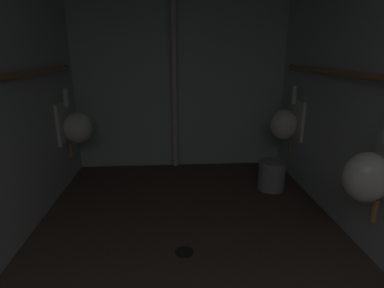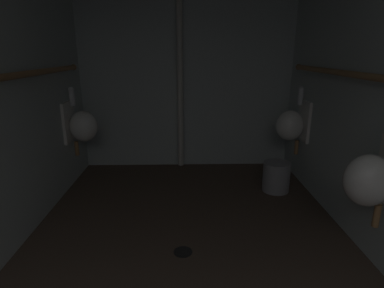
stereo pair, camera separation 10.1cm
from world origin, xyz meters
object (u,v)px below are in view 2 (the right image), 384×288
object	(u,v)px
urinal_right_mid	(372,179)
urinal_right_far	(292,124)
standpipe_back_wall	(180,70)
waste_bin	(276,177)
floor_drain	(183,252)
urinal_left_mid	(81,125)

from	to	relation	value
urinal_right_mid	urinal_right_far	distance (m)	1.52
standpipe_back_wall	waste_bin	bearing A→B (deg)	-36.12
urinal_right_far	standpipe_back_wall	bearing A→B (deg)	158.04
floor_drain	urinal_right_mid	bearing A→B (deg)	-9.83
urinal_left_mid	standpipe_back_wall	size ratio (longest dim) A/B	0.31
standpipe_back_wall	urinal_right_far	bearing A→B (deg)	-21.96
urinal_left_mid	waste_bin	xyz separation A→B (m)	(2.09, -0.27, -0.51)
urinal_left_mid	urinal_right_far	bearing A→B (deg)	-0.43
urinal_left_mid	standpipe_back_wall	distance (m)	1.30
standpipe_back_wall	urinal_left_mid	bearing A→B (deg)	-155.96
standpipe_back_wall	floor_drain	xyz separation A→B (m)	(0.03, -1.80, -1.23)
urinal_right_far	floor_drain	xyz separation A→B (m)	(-1.20, -1.31, -0.66)
urinal_right_far	floor_drain	distance (m)	1.89
floor_drain	waste_bin	bearing A→B (deg)	46.80
urinal_right_far	waste_bin	bearing A→B (deg)	-129.06
urinal_right_far	standpipe_back_wall	size ratio (longest dim) A/B	0.31
waste_bin	floor_drain	bearing A→B (deg)	-133.20
urinal_left_mid	urinal_right_mid	size ratio (longest dim) A/B	1.00
urinal_left_mid	urinal_right_mid	world-z (taller)	same
urinal_right_mid	waste_bin	distance (m)	1.38
floor_drain	waste_bin	xyz separation A→B (m)	(0.99, 1.06, 0.15)
urinal_right_mid	floor_drain	distance (m)	1.38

